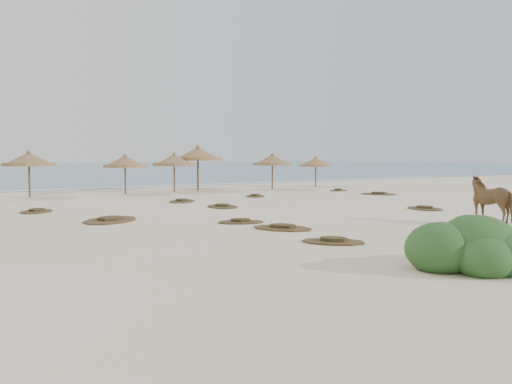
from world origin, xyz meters
The scene contains 22 objects.
ground centered at (0.00, 0.00, 0.00)m, with size 160.00×160.00×0.00m, color beige.
ocean centered at (0.00, 75.00, 0.00)m, with size 200.00×100.00×0.01m, color #2B5B82.
foam_line centered at (0.00, 26.00, 0.00)m, with size 70.00×0.60×0.01m, color white.
palapa_1 centered at (-7.15, 20.16, 2.20)m, with size 3.44×3.44×2.83m.
palapa_2 centered at (-1.50, 19.55, 2.01)m, with size 3.18×3.18×2.59m.
palapa_3 centered at (1.86, 19.52, 2.09)m, with size 2.89×2.89×2.69m.
palapa_4 centered at (3.86, 20.01, 2.48)m, with size 4.46×4.46×3.20m.
palapa_5 centered at (8.90, 18.28, 2.05)m, with size 3.49×3.49×2.65m.
palapa_6 centered at (13.44, 19.06, 1.86)m, with size 2.88×2.88×2.40m.
horse centered at (4.87, -2.33, 0.88)m, with size 0.95×2.09×1.77m, color brown.
bush centered at (-2.77, -7.19, 0.47)m, with size 3.17×2.79×1.42m.
scrub_1 centered at (-6.92, 6.03, 0.05)m, with size 3.21×3.19×0.16m.
scrub_2 centered at (-2.97, 2.86, 0.05)m, with size 2.04×1.74×0.16m.
scrub_3 centered at (-0.59, 8.54, 0.05)m, with size 1.82×2.39×0.16m.
scrub_4 centered at (6.85, 2.63, 0.05)m, with size 1.77×2.29×0.16m.
scrub_5 centered at (11.70, 10.54, 0.05)m, with size 2.40×2.71×0.16m.
scrub_6 centered at (-8.63, 10.96, 0.05)m, with size 2.10×2.38×0.16m.
scrub_7 centered at (4.22, 13.16, 0.05)m, with size 1.89×2.07×0.16m.
scrub_9 centered at (-2.63, 0.62, 0.05)m, with size 2.28×2.59×0.16m.
scrub_10 centered at (11.72, 14.39, 0.05)m, with size 1.55×1.11×0.16m.
scrub_11 centered at (-3.10, -2.62, 0.05)m, with size 2.13×2.19×0.16m.
scrub_13 centered at (-0.96, 12.30, 0.05)m, with size 2.31×2.44×0.16m.
Camera 1 is at (-13.86, -15.33, 2.64)m, focal length 40.00 mm.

